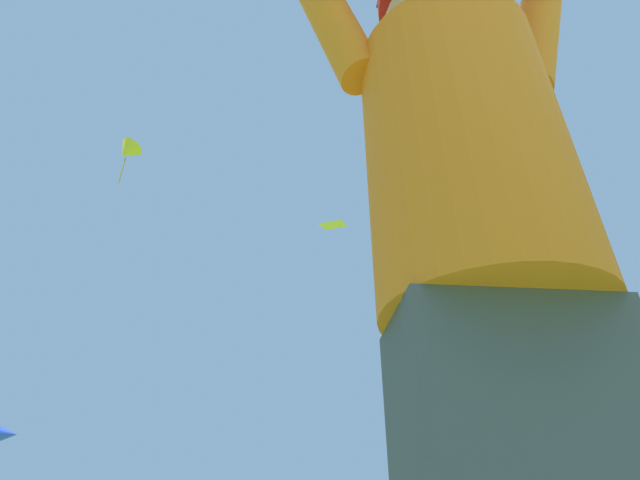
% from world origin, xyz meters
% --- Properties ---
extents(kite_flyer_person, '(0.81, 0.35, 1.92)m').
position_xyz_m(kite_flyer_person, '(-0.35, 0.29, 0.94)').
color(kite_flyer_person, '#424751').
rests_on(kite_flyer_person, ground).
extents(distant_kite_yellow_far_center, '(1.11, 1.08, 0.40)m').
position_xyz_m(distant_kite_yellow_far_center, '(1.34, 14.03, 10.23)').
color(distant_kite_yellow_far_center, yellow).
extents(distant_kite_teal_mid_left, '(0.56, 0.54, 0.24)m').
position_xyz_m(distant_kite_teal_mid_left, '(7.48, 11.17, 18.55)').
color(distant_kite_teal_mid_left, '#19B2AD').
extents(distant_kite_yellow_high_right, '(1.75, 1.67, 2.81)m').
position_xyz_m(distant_kite_yellow_high_right, '(-8.69, 19.90, 17.98)').
color(distant_kite_yellow_high_right, yellow).
extents(distant_kite_teal_mid_right, '(1.43, 1.11, 1.65)m').
position_xyz_m(distant_kite_teal_mid_right, '(8.23, 12.84, 7.70)').
color(distant_kite_teal_mid_right, '#19B2AD').
extents(distant_kite_yellow_low_left, '(1.06, 1.08, 1.20)m').
position_xyz_m(distant_kite_yellow_low_left, '(9.21, 14.70, 14.30)').
color(distant_kite_yellow_low_left, yellow).
extents(marker_flag, '(0.30, 0.24, 1.84)m').
position_xyz_m(marker_flag, '(-4.00, 6.69, 1.60)').
color(marker_flag, silver).
rests_on(marker_flag, ground).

